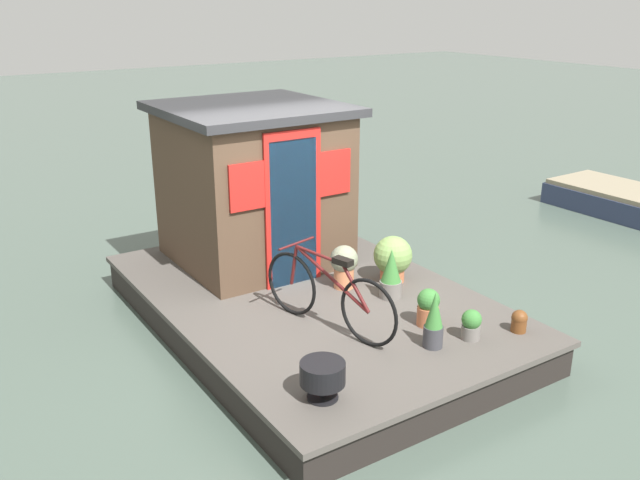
# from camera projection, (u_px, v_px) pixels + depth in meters

# --- Properties ---
(ground_plane) EXTENTS (60.00, 60.00, 0.00)m
(ground_plane) POSITION_uv_depth(u_px,v_px,m) (311.00, 325.00, 7.85)
(ground_plane) COLOR #47564C
(houseboat_deck) EXTENTS (4.83, 3.20, 0.40)m
(houseboat_deck) POSITION_uv_depth(u_px,v_px,m) (310.00, 309.00, 7.78)
(houseboat_deck) COLOR #4C4742
(houseboat_deck) RESTS_ON ground_plane
(houseboat_cabin) EXTENTS (2.07, 2.06, 1.96)m
(houseboat_cabin) POSITION_uv_depth(u_px,v_px,m) (253.00, 184.00, 8.41)
(houseboat_cabin) COLOR #4C3828
(houseboat_cabin) RESTS_ON houseboat_deck
(bicycle) EXTENTS (1.67, 0.59, 0.82)m
(bicycle) POSITION_uv_depth(u_px,v_px,m) (328.00, 294.00, 6.77)
(bicycle) COLOR black
(bicycle) RESTS_ON houseboat_deck
(potted_plant_succulent) EXTENTS (0.20, 0.20, 0.31)m
(potted_plant_succulent) POSITION_uv_depth(u_px,v_px,m) (471.00, 324.00, 6.64)
(potted_plant_succulent) COLOR slate
(potted_plant_succulent) RESTS_ON houseboat_deck
(potted_plant_basil) EXTENTS (0.25, 0.25, 0.57)m
(potted_plant_basil) POSITION_uv_depth(u_px,v_px,m) (391.00, 275.00, 7.53)
(potted_plant_basil) COLOR slate
(potted_plant_basil) RESTS_ON houseboat_deck
(potted_plant_ivy) EXTENTS (0.23, 0.23, 0.40)m
(potted_plant_ivy) POSITION_uv_depth(u_px,v_px,m) (428.00, 307.00, 6.91)
(potted_plant_ivy) COLOR #B2603D
(potted_plant_ivy) RESTS_ON houseboat_deck
(potted_plant_sage) EXTENTS (0.45, 0.45, 0.55)m
(potted_plant_sage) POSITION_uv_depth(u_px,v_px,m) (393.00, 258.00, 7.96)
(potted_plant_sage) COLOR #B2603D
(potted_plant_sage) RESTS_ON houseboat_deck
(potted_plant_lavender) EXTENTS (0.19, 0.19, 0.56)m
(potted_plant_lavender) POSITION_uv_depth(u_px,v_px,m) (434.00, 321.00, 6.45)
(potted_plant_lavender) COLOR #38383D
(potted_plant_lavender) RESTS_ON houseboat_deck
(potted_plant_geranium) EXTENTS (0.32, 0.32, 0.51)m
(potted_plant_geranium) POSITION_uv_depth(u_px,v_px,m) (344.00, 264.00, 7.78)
(potted_plant_geranium) COLOR #C6754C
(potted_plant_geranium) RESTS_ON houseboat_deck
(charcoal_grill) EXTENTS (0.38, 0.38, 0.33)m
(charcoal_grill) POSITION_uv_depth(u_px,v_px,m) (323.00, 374.00, 5.63)
(charcoal_grill) COLOR black
(charcoal_grill) RESTS_ON houseboat_deck
(mooring_bollard) EXTENTS (0.16, 0.16, 0.23)m
(mooring_bollard) POSITION_uv_depth(u_px,v_px,m) (519.00, 321.00, 6.80)
(mooring_bollard) COLOR brown
(mooring_bollard) RESTS_ON houseboat_deck
(dinghy_boat) EXTENTS (2.45, 1.33, 0.44)m
(dinghy_boat) POSITION_uv_depth(u_px,v_px,m) (623.00, 200.00, 11.86)
(dinghy_boat) COLOR #2D3856
(dinghy_boat) RESTS_ON ground_plane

